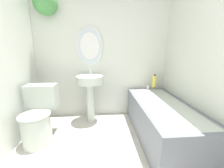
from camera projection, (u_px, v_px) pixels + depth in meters
name	position (u px, v px, depth m)	size (l,w,h in m)	color
wall_back	(97.00, 47.00, 2.43)	(2.45, 0.36, 2.40)	silver
wall_right	(221.00, 54.00, 1.41)	(0.06, 2.45, 2.40)	silver
toilet	(39.00, 117.00, 1.87)	(0.42, 0.59, 0.76)	#B2BCB2
pedestal_sink	(90.00, 88.00, 2.31)	(0.45, 0.45, 0.92)	#B2BCB2
bathtub	(161.00, 119.00, 1.96)	(0.67, 1.49, 0.59)	slate
shampoo_bottle	(154.00, 81.00, 2.44)	(0.07, 0.07, 0.23)	gold
bath_mat	(88.00, 147.00, 1.78)	(0.53, 0.39, 0.02)	silver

